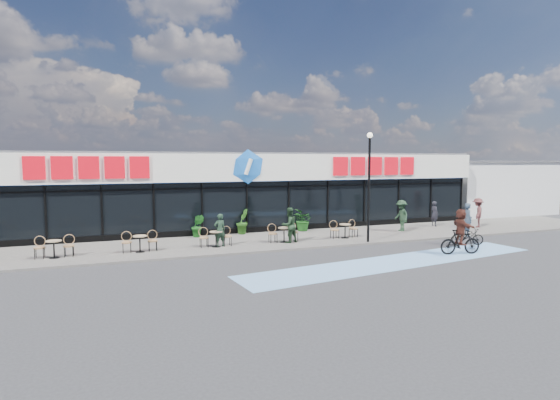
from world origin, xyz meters
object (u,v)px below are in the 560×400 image
Objects in this scene: pedestrian_c at (478,213)px; patron_left at (220,230)px; potted_plant_mid at (242,221)px; patron_right at (289,225)px; cyclist_b at (467,231)px; pedestrian_a at (401,216)px; potted_plant_right at (303,220)px; potted_plant_left at (198,226)px; cyclist_a at (461,234)px; pedestrian_b at (434,214)px; lamp_post at (369,178)px.

patron_left is at bearing -43.19° from pedestrian_c.
potted_plant_mid is 0.79× the size of patron_right.
cyclist_b is at bearing -3.86° from pedestrian_c.
patron_left is at bearing -81.01° from pedestrian_a.
potted_plant_right is 8.66m from cyclist_b.
patron_left is (0.56, -2.88, 0.18)m from potted_plant_left.
cyclist_b is at bearing -33.43° from potted_plant_mid.
potted_plant_mid is 11.14m from cyclist_a.
pedestrian_b is at bearing 175.03° from patron_left.
potted_plant_right is 10.75m from pedestrian_c.
cyclist_b is at bearing -24.04° from lamp_post.
lamp_post reaches higher than pedestrian_b.
potted_plant_left is at bearing -54.85° from patron_right.
patron_left is at bearing -79.00° from potted_plant_left.
patron_right reaches higher than pedestrian_b.
pedestrian_b is (10.39, 2.00, -0.10)m from patron_right.
lamp_post reaches higher than patron_left.
patron_left is 0.89× the size of patron_right.
potted_plant_right is 3.66m from patron_right.
pedestrian_b is 5.57m from cyclist_b.
lamp_post is at bearing 112.84° from pedestrian_b.
cyclist_a reaches higher than pedestrian_b.
pedestrian_a is 5.24m from pedestrian_c.
pedestrian_a is (11.30, -2.01, 0.29)m from potted_plant_left.
potted_plant_left is 5.05m from patron_right.
lamp_post is 3.03× the size of pedestrian_a.
potted_plant_right is (3.55, -0.25, -0.05)m from potted_plant_mid.
potted_plant_mid is at bearing -55.33° from pedestrian_c.
patron_right is (-2.04, -3.03, 0.24)m from potted_plant_right.
lamp_post is 3.51× the size of pedestrian_b.
pedestrian_a is at bearing -20.25° from potted_plant_right.
potted_plant_right is (6.03, -0.07, 0.04)m from potted_plant_left.
potted_plant_right is 0.72× the size of pedestrian_a.
pedestrian_b is at bearing -6.14° from potted_plant_mid.
potted_plant_mid is (2.48, 0.18, 0.09)m from potted_plant_left.
potted_plant_right is 8.41m from pedestrian_b.
cyclist_b is at bearing 15.79° from pedestrian_a.
lamp_post is 3.09× the size of patron_right.
patron_right reaches higher than potted_plant_mid.
potted_plant_left is 0.58× the size of cyclist_b.
pedestrian_a is (7.32, 1.09, 0.02)m from patron_right.
pedestrian_c is at bearing -123.36° from pedestrian_b.
patron_right is at bearing -77.21° from pedestrian_a.
potted_plant_mid is at bearing 140.02° from lamp_post.
pedestrian_b is (13.81, 1.79, -0.01)m from patron_left.
potted_plant_right is at bearing -3.98° from potted_plant_mid.
cyclist_b is at bearing -27.04° from potted_plant_left.
patron_left is (-5.47, -2.82, 0.14)m from potted_plant_right.
cyclist_b is (1.88, 1.58, -0.20)m from cyclist_a.
pedestrian_b is 0.76× the size of cyclist_a.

